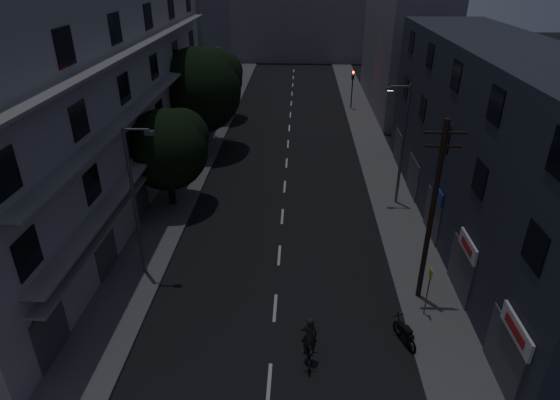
# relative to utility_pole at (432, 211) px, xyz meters

# --- Properties ---
(ground) EXTENTS (160.00, 160.00, 0.00)m
(ground) POSITION_rel_utility_pole_xyz_m (-7.00, 17.44, -4.87)
(ground) COLOR black
(ground) RESTS_ON ground
(sidewalk_left) EXTENTS (3.00, 90.00, 0.15)m
(sidewalk_left) POSITION_rel_utility_pole_xyz_m (-14.50, 17.44, -4.79)
(sidewalk_left) COLOR #565659
(sidewalk_left) RESTS_ON ground
(sidewalk_right) EXTENTS (3.00, 90.00, 0.15)m
(sidewalk_right) POSITION_rel_utility_pole_xyz_m (0.50, 17.44, -4.79)
(sidewalk_right) COLOR #565659
(sidewalk_right) RESTS_ON ground
(lane_markings) EXTENTS (0.15, 60.50, 0.01)m
(lane_markings) POSITION_rel_utility_pole_xyz_m (-7.00, 23.69, -4.86)
(lane_markings) COLOR beige
(lane_markings) RESTS_ON ground
(building_left) EXTENTS (7.00, 36.00, 14.00)m
(building_left) POSITION_rel_utility_pole_xyz_m (-18.98, 10.44, 2.13)
(building_left) COLOR #A7A7A2
(building_left) RESTS_ON ground
(building_right) EXTENTS (6.19, 28.00, 11.00)m
(building_right) POSITION_rel_utility_pole_xyz_m (4.99, 6.44, 0.63)
(building_right) COLOR #272C36
(building_right) RESTS_ON ground
(building_far_left) EXTENTS (6.00, 20.00, 16.00)m
(building_far_left) POSITION_rel_utility_pole_xyz_m (-19.00, 40.44, 3.13)
(building_far_left) COLOR slate
(building_far_left) RESTS_ON ground
(building_far_right) EXTENTS (6.00, 20.00, 13.00)m
(building_far_right) POSITION_rel_utility_pole_xyz_m (5.00, 34.44, 1.63)
(building_far_right) COLOR slate
(building_far_right) RESTS_ON ground
(building_far_end) EXTENTS (24.00, 8.00, 10.00)m
(building_far_end) POSITION_rel_utility_pole_xyz_m (-7.00, 62.44, 0.13)
(building_far_end) COLOR slate
(building_far_end) RESTS_ON ground
(tree_near) EXTENTS (5.29, 5.29, 6.52)m
(tree_near) POSITION_rel_utility_pole_xyz_m (-14.44, 9.28, -0.64)
(tree_near) COLOR black
(tree_near) RESTS_ON sidewalk_left
(tree_mid) EXTENTS (7.01, 7.01, 8.62)m
(tree_mid) POSITION_rel_utility_pole_xyz_m (-14.30, 19.60, 0.67)
(tree_mid) COLOR black
(tree_mid) RESTS_ON sidewalk_left
(tree_far) EXTENTS (5.39, 5.39, 6.66)m
(tree_far) POSITION_rel_utility_pole_xyz_m (-14.49, 28.66, -0.54)
(tree_far) COLOR black
(tree_far) RESTS_ON sidewalk_left
(traffic_signal_far_right) EXTENTS (0.28, 0.37, 4.10)m
(traffic_signal_far_right) POSITION_rel_utility_pole_xyz_m (-0.32, 32.68, -1.77)
(traffic_signal_far_right) COLOR black
(traffic_signal_far_right) RESTS_ON sidewalk_right
(traffic_signal_far_left) EXTENTS (0.28, 0.37, 4.10)m
(traffic_signal_far_left) POSITION_rel_utility_pole_xyz_m (-13.56, 33.32, -1.77)
(traffic_signal_far_left) COLOR black
(traffic_signal_far_left) RESTS_ON sidewalk_left
(street_lamp_left_near) EXTENTS (1.51, 0.25, 8.00)m
(street_lamp_left_near) POSITION_rel_utility_pole_xyz_m (-13.88, 1.35, -0.27)
(street_lamp_left_near) COLOR #5A5D62
(street_lamp_left_near) RESTS_ON sidewalk_left
(street_lamp_right) EXTENTS (1.51, 0.25, 8.00)m
(street_lamp_right) POSITION_rel_utility_pole_xyz_m (0.56, 10.07, -0.27)
(street_lamp_right) COLOR #5C6064
(street_lamp_right) RESTS_ON sidewalk_right
(street_lamp_left_far) EXTENTS (1.51, 0.25, 8.00)m
(street_lamp_left_far) POSITION_rel_utility_pole_xyz_m (-14.22, 23.36, -0.27)
(street_lamp_left_far) COLOR #595B61
(street_lamp_left_far) RESTS_ON sidewalk_left
(utility_pole) EXTENTS (1.80, 0.24, 9.00)m
(utility_pole) POSITION_rel_utility_pole_xyz_m (0.00, 0.00, 0.00)
(utility_pole) COLOR black
(utility_pole) RESTS_ON sidewalk_right
(bus_stop_sign) EXTENTS (0.06, 0.35, 2.52)m
(bus_stop_sign) POSITION_rel_utility_pole_xyz_m (-0.02, -1.34, -2.98)
(bus_stop_sign) COLOR #595B60
(bus_stop_sign) RESTS_ON sidewalk_right
(motorcycle) EXTENTS (0.83, 1.73, 1.16)m
(motorcycle) POSITION_rel_utility_pole_xyz_m (-1.27, -3.07, -4.41)
(motorcycle) COLOR black
(motorcycle) RESTS_ON ground
(cyclist) EXTENTS (0.70, 1.82, 2.28)m
(cyclist) POSITION_rel_utility_pole_xyz_m (-5.44, -4.30, -4.10)
(cyclist) COLOR black
(cyclist) RESTS_ON ground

